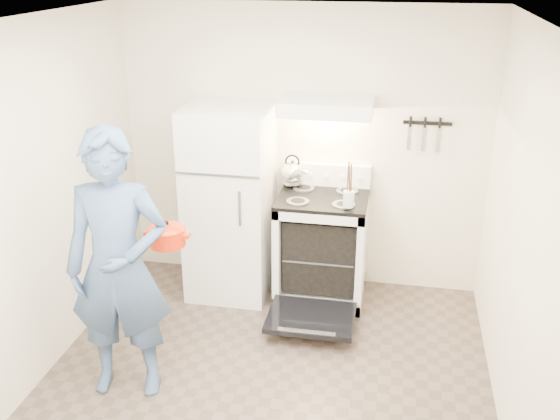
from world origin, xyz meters
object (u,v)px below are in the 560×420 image
(tea_kettle, at_px, (292,171))
(dutch_oven, at_px, (167,237))
(refrigerator, at_px, (230,202))
(stove_body, at_px, (322,249))
(person, at_px, (119,268))

(tea_kettle, relative_size, dutch_oven, 0.90)
(tea_kettle, bearing_deg, refrigerator, -156.48)
(stove_body, xyz_separation_m, person, (-1.16, -1.52, 0.49))
(tea_kettle, distance_m, person, 1.93)
(stove_body, relative_size, person, 0.49)
(stove_body, xyz_separation_m, tea_kettle, (-0.30, 0.20, 0.64))
(person, distance_m, dutch_oven, 0.41)
(stove_body, bearing_deg, tea_kettle, 146.71)
(refrigerator, bearing_deg, tea_kettle, 23.52)
(stove_body, height_order, tea_kettle, tea_kettle)
(stove_body, distance_m, dutch_oven, 1.63)
(refrigerator, xyz_separation_m, person, (-0.35, -1.49, 0.10))
(refrigerator, xyz_separation_m, stove_body, (0.81, 0.02, -0.39))
(person, height_order, dutch_oven, person)
(refrigerator, bearing_deg, stove_body, 1.77)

